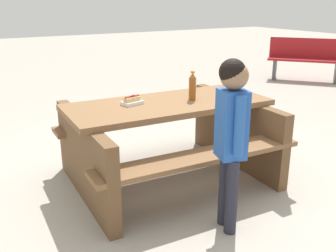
{
  "coord_description": "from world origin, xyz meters",
  "views": [
    {
      "loc": [
        1.71,
        2.86,
        1.63
      ],
      "look_at": [
        0.0,
        0.0,
        0.52
      ],
      "focal_mm": 41.49,
      "sensor_mm": 36.0,
      "label": 1
    }
  ],
  "objects_px": {
    "hotdog_tray": "(132,101)",
    "park_bench_near": "(306,58)",
    "picnic_table": "(168,134)",
    "child_in_coat": "(231,125)",
    "soda_bottle": "(192,87)"
  },
  "relations": [
    {
      "from": "hotdog_tray",
      "to": "park_bench_near",
      "type": "relative_size",
      "value": 0.14
    },
    {
      "from": "picnic_table",
      "to": "child_in_coat",
      "type": "xyz_separation_m",
      "value": [
        0.05,
        0.93,
        0.36
      ]
    },
    {
      "from": "picnic_table",
      "to": "child_in_coat",
      "type": "height_order",
      "value": "child_in_coat"
    },
    {
      "from": "picnic_table",
      "to": "soda_bottle",
      "type": "bearing_deg",
      "value": 168.76
    },
    {
      "from": "hotdog_tray",
      "to": "child_in_coat",
      "type": "distance_m",
      "value": 1.05
    },
    {
      "from": "soda_bottle",
      "to": "park_bench_near",
      "type": "xyz_separation_m",
      "value": [
        -4.58,
        -2.58,
        -0.42
      ]
    },
    {
      "from": "soda_bottle",
      "to": "child_in_coat",
      "type": "height_order",
      "value": "child_in_coat"
    },
    {
      "from": "child_in_coat",
      "to": "park_bench_near",
      "type": "height_order",
      "value": "child_in_coat"
    },
    {
      "from": "soda_bottle",
      "to": "hotdog_tray",
      "type": "xyz_separation_m",
      "value": [
        0.54,
        -0.13,
        -0.09
      ]
    },
    {
      "from": "soda_bottle",
      "to": "hotdog_tray",
      "type": "relative_size",
      "value": 1.32
    },
    {
      "from": "hotdog_tray",
      "to": "child_in_coat",
      "type": "xyz_separation_m",
      "value": [
        -0.26,
        1.02,
        0.02
      ]
    },
    {
      "from": "hotdog_tray",
      "to": "child_in_coat",
      "type": "bearing_deg",
      "value": 104.27
    },
    {
      "from": "soda_bottle",
      "to": "child_in_coat",
      "type": "xyz_separation_m",
      "value": [
        0.28,
        0.88,
        -0.07
      ]
    },
    {
      "from": "picnic_table",
      "to": "hotdog_tray",
      "type": "xyz_separation_m",
      "value": [
        0.31,
        -0.09,
        0.34
      ]
    },
    {
      "from": "picnic_table",
      "to": "soda_bottle",
      "type": "distance_m",
      "value": 0.49
    }
  ]
}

